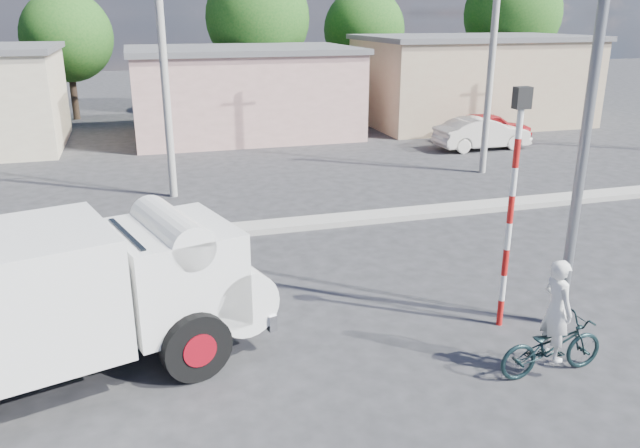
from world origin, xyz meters
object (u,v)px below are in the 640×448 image
object	(u,v)px
traffic_pole	(513,190)
streetlight	(589,49)
car_red	(489,127)
truck	(69,296)
cyclist	(554,327)
car_cream	(482,133)
bicycle	(552,346)

from	to	relation	value
traffic_pole	streetlight	distance (m)	2.56
streetlight	car_red	bearing A→B (deg)	62.94
truck	cyclist	bearing A→B (deg)	-32.22
car_red	streetlight	xyz separation A→B (m)	(-8.07, -15.80, 4.30)
truck	car_red	bearing A→B (deg)	26.35
car_cream	streetlight	bearing A→B (deg)	152.80
truck	car_cream	distance (m)	20.62
car_cream	car_red	size ratio (longest dim) A/B	1.05
bicycle	traffic_pole	bearing A→B (deg)	-5.68
cyclist	streetlight	bearing A→B (deg)	-39.00
cyclist	streetlight	xyz separation A→B (m)	(1.07, 1.38, 4.13)
traffic_pole	truck	bearing A→B (deg)	177.00
truck	traffic_pole	distance (m)	7.49
bicycle	car_cream	size ratio (longest dim) A/B	0.45
car_red	streetlight	size ratio (longest dim) A/B	0.43
car_red	streetlight	bearing A→B (deg)	153.83
truck	car_cream	world-z (taller)	truck
traffic_pole	streetlight	xyz separation A→B (m)	(0.94, -0.30, 2.37)
car_red	streetlight	world-z (taller)	streetlight
car_red	cyclist	bearing A→B (deg)	152.87
bicycle	car_red	bearing A→B (deg)	-29.12
car_red	truck	bearing A→B (deg)	133.57
traffic_pole	car_cream	bearing A→B (deg)	60.87
traffic_pole	bicycle	bearing A→B (deg)	-94.59
streetlight	car_cream	bearing A→B (deg)	64.31
car_red	traffic_pole	bearing A→B (deg)	150.73
bicycle	traffic_pole	world-z (taller)	traffic_pole
bicycle	car_red	distance (m)	19.46
car_red	traffic_pole	xyz separation A→B (m)	(-9.01, -15.50, 1.93)
streetlight	cyclist	bearing A→B (deg)	-127.91
truck	traffic_pole	world-z (taller)	traffic_pole
cyclist	car_cream	size ratio (longest dim) A/B	0.41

